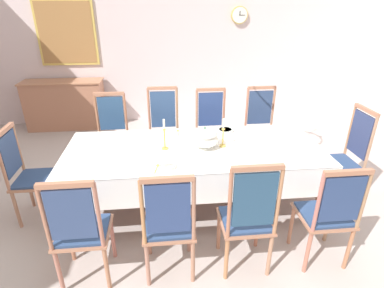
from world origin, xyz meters
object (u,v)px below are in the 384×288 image
(chair_south_c, at_px, (248,216))
(framed_painting, at_px, (67,33))
(chair_south_a, at_px, (80,229))
(spoon_primary, at_px, (157,166))
(chair_north_b, at_px, (164,130))
(mounted_clock, at_px, (239,15))
(candlestick_west, at_px, (165,137))
(soup_tureen, at_px, (205,137))
(bowl_near_left, at_px, (168,166))
(sideboard, at_px, (66,105))
(chair_head_west, at_px, (28,173))
(dining_table, at_px, (194,154))
(bowl_far_left, at_px, (225,130))
(chair_head_east, at_px, (346,155))
(candlestick_east, at_px, (223,136))
(chair_north_c, at_px, (211,129))
(chair_south_b, at_px, (169,223))
(chair_north_a, at_px, (112,134))
(spoon_secondary, at_px, (178,131))
(bowl_near_right, at_px, (188,130))
(chair_north_d, at_px, (261,127))
(chair_south_d, at_px, (328,213))

(chair_south_c, distance_m, framed_painting, 4.74)
(chair_south_a, distance_m, spoon_primary, 0.88)
(chair_north_b, distance_m, framed_painting, 2.85)
(mounted_clock, bearing_deg, spoon_primary, -114.83)
(candlestick_west, height_order, mounted_clock, mounted_clock)
(soup_tureen, relative_size, bowl_near_left, 1.98)
(sideboard, relative_size, mounted_clock, 4.66)
(bowl_near_left, bearing_deg, chair_head_west, 164.43)
(dining_table, relative_size, chair_north_b, 2.35)
(bowl_far_left, distance_m, framed_painting, 3.66)
(chair_head_east, height_order, bowl_far_left, chair_head_east)
(candlestick_west, bearing_deg, candlestick_east, 0.00)
(dining_table, distance_m, chair_north_c, 1.04)
(chair_head_east, distance_m, sideboard, 4.79)
(bowl_near_left, xyz_separation_m, bowl_far_left, (0.73, 0.82, 0.00))
(chair_south_b, xyz_separation_m, spoon_primary, (-0.08, 0.58, 0.22))
(dining_table, xyz_separation_m, chair_head_west, (-1.79, 0.00, -0.14))
(chair_south_b, distance_m, bowl_near_left, 0.60)
(chair_head_east, height_order, mounted_clock, mounted_clock)
(candlestick_west, bearing_deg, chair_north_a, 126.33)
(spoon_secondary, bearing_deg, spoon_primary, -104.81)
(chair_head_east, bearing_deg, spoon_primary, 100.07)
(chair_south_c, height_order, spoon_secondary, chair_south_c)
(bowl_near_left, bearing_deg, sideboard, 120.07)
(chair_south_b, relative_size, candlestick_west, 3.13)
(bowl_near_left, relative_size, bowl_near_right, 0.81)
(chair_south_a, bearing_deg, chair_south_b, 0.00)
(bowl_near_left, xyz_separation_m, framed_painting, (-1.68, 3.42, 0.92))
(chair_south_b, distance_m, candlestick_west, 1.03)
(spoon_primary, xyz_separation_m, spoon_secondary, (0.25, 0.86, 0.00))
(dining_table, xyz_separation_m, chair_north_d, (1.08, 0.97, -0.12))
(bowl_near_left, bearing_deg, chair_north_c, 64.87)
(chair_north_a, distance_m, mounted_clock, 3.31)
(chair_south_d, height_order, chair_head_west, chair_head_west)
(chair_head_west, bearing_deg, candlestick_east, 90.00)
(chair_south_c, bearing_deg, chair_south_d, 0.42)
(soup_tureen, relative_size, candlestick_east, 0.94)
(chair_north_d, relative_size, framed_painting, 1.01)
(sideboard, bearing_deg, bowl_far_left, 137.53)
(chair_north_b, relative_size, spoon_primary, 6.68)
(chair_north_c, height_order, bowl_far_left, chair_north_c)
(candlestick_west, bearing_deg, chair_head_east, 0.00)
(chair_south_c, bearing_deg, chair_south_b, 179.69)
(mounted_clock, bearing_deg, bowl_far_left, -105.89)
(chair_head_west, height_order, framed_painting, framed_painting)
(chair_north_c, distance_m, sideboard, 3.06)
(dining_table, relative_size, bowl_near_left, 17.79)
(dining_table, distance_m, candlestick_east, 0.38)
(chair_south_a, height_order, bowl_near_left, chair_south_a)
(candlestick_west, bearing_deg, bowl_near_right, 56.20)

